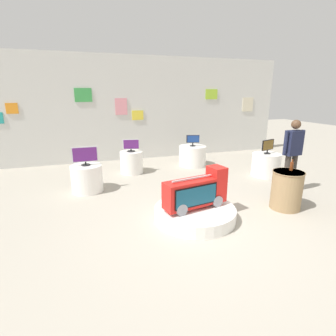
{
  "coord_description": "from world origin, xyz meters",
  "views": [
    {
      "loc": [
        -1.96,
        -3.77,
        2.21
      ],
      "look_at": [
        -0.35,
        1.02,
        0.77
      ],
      "focal_mm": 28.33,
      "sensor_mm": 36.0,
      "label": 1
    }
  ],
  "objects_px": {
    "tv_on_far_right": "(85,155)",
    "side_table_round": "(287,190)",
    "novelty_firetruck_tv": "(197,192)",
    "display_pedestal_right_rear": "(192,156)",
    "display_pedestal_center_rear": "(266,165)",
    "tv_on_right_rear": "(193,140)",
    "tv_on_center_rear": "(268,146)",
    "bottle_on_side_table": "(292,166)",
    "display_pedestal_far_right": "(87,178)",
    "shopper_browsing_near_truck": "(293,151)",
    "display_pedestal_left_rear": "(131,162)",
    "tv_on_left_rear": "(131,145)",
    "main_display_pedestal": "(195,213)"
  },
  "relations": [
    {
      "from": "display_pedestal_far_right",
      "to": "tv_on_far_right",
      "type": "height_order",
      "value": "tv_on_far_right"
    },
    {
      "from": "tv_on_far_right",
      "to": "tv_on_right_rear",
      "type": "bearing_deg",
      "value": 21.97
    },
    {
      "from": "tv_on_right_rear",
      "to": "side_table_round",
      "type": "distance_m",
      "value": 3.58
    },
    {
      "from": "tv_on_left_rear",
      "to": "tv_on_far_right",
      "type": "bearing_deg",
      "value": -138.28
    },
    {
      "from": "side_table_round",
      "to": "display_pedestal_center_rear",
      "type": "bearing_deg",
      "value": 61.72
    },
    {
      "from": "display_pedestal_far_right",
      "to": "bottle_on_side_table",
      "type": "distance_m",
      "value": 4.38
    },
    {
      "from": "display_pedestal_right_rear",
      "to": "side_table_round",
      "type": "distance_m",
      "value": 3.56
    },
    {
      "from": "novelty_firetruck_tv",
      "to": "shopper_browsing_near_truck",
      "type": "relative_size",
      "value": 0.74
    },
    {
      "from": "tv_on_center_rear",
      "to": "tv_on_far_right",
      "type": "height_order",
      "value": "tv_on_far_right"
    },
    {
      "from": "main_display_pedestal",
      "to": "display_pedestal_right_rear",
      "type": "xyz_separation_m",
      "value": [
        1.44,
        3.39,
        0.2
      ]
    },
    {
      "from": "tv_on_left_rear",
      "to": "shopper_browsing_near_truck",
      "type": "height_order",
      "value": "shopper_browsing_near_truck"
    },
    {
      "from": "display_pedestal_left_rear",
      "to": "display_pedestal_far_right",
      "type": "xyz_separation_m",
      "value": [
        -1.25,
        -1.12,
        0.0
      ]
    },
    {
      "from": "bottle_on_side_table",
      "to": "tv_on_left_rear",
      "type": "bearing_deg",
      "value": 127.38
    },
    {
      "from": "display_pedestal_left_rear",
      "to": "tv_on_left_rear",
      "type": "relative_size",
      "value": 1.43
    },
    {
      "from": "display_pedestal_left_rear",
      "to": "tv_on_center_rear",
      "type": "bearing_deg",
      "value": -22.8
    },
    {
      "from": "shopper_browsing_near_truck",
      "to": "display_pedestal_far_right",
      "type": "bearing_deg",
      "value": 160.34
    },
    {
      "from": "main_display_pedestal",
      "to": "bottle_on_side_table",
      "type": "height_order",
      "value": "bottle_on_side_table"
    },
    {
      "from": "main_display_pedestal",
      "to": "side_table_round",
      "type": "xyz_separation_m",
      "value": [
        1.89,
        -0.14,
        0.28
      ]
    },
    {
      "from": "display_pedestal_left_rear",
      "to": "display_pedestal_far_right",
      "type": "relative_size",
      "value": 0.9
    },
    {
      "from": "tv_on_right_rear",
      "to": "side_table_round",
      "type": "height_order",
      "value": "tv_on_right_rear"
    },
    {
      "from": "side_table_round",
      "to": "tv_on_left_rear",
      "type": "bearing_deg",
      "value": 125.69
    },
    {
      "from": "tv_on_center_rear",
      "to": "bottle_on_side_table",
      "type": "distance_m",
      "value": 2.07
    },
    {
      "from": "tv_on_center_rear",
      "to": "bottle_on_side_table",
      "type": "relative_size",
      "value": 2.06
    },
    {
      "from": "shopper_browsing_near_truck",
      "to": "display_pedestal_right_rear",
      "type": "bearing_deg",
      "value": 111.76
    },
    {
      "from": "tv_on_center_rear",
      "to": "shopper_browsing_near_truck",
      "type": "bearing_deg",
      "value": -105.55
    },
    {
      "from": "display_pedestal_left_rear",
      "to": "bottle_on_side_table",
      "type": "distance_m",
      "value": 4.18
    },
    {
      "from": "tv_on_far_right",
      "to": "side_table_round",
      "type": "xyz_separation_m",
      "value": [
        3.66,
        -2.23,
        -0.47
      ]
    },
    {
      "from": "display_pedestal_center_rear",
      "to": "tv_on_center_rear",
      "type": "bearing_deg",
      "value": -106.52
    },
    {
      "from": "display_pedestal_right_rear",
      "to": "display_pedestal_far_right",
      "type": "bearing_deg",
      "value": -158.03
    },
    {
      "from": "novelty_firetruck_tv",
      "to": "display_pedestal_far_right",
      "type": "xyz_separation_m",
      "value": [
        -1.8,
        2.1,
        -0.2
      ]
    },
    {
      "from": "display_pedestal_far_right",
      "to": "shopper_browsing_near_truck",
      "type": "xyz_separation_m",
      "value": [
        4.35,
        -1.55,
        0.66
      ]
    },
    {
      "from": "novelty_firetruck_tv",
      "to": "display_pedestal_right_rear",
      "type": "height_order",
      "value": "novelty_firetruck_tv"
    },
    {
      "from": "tv_on_far_right",
      "to": "bottle_on_side_table",
      "type": "height_order",
      "value": "tv_on_far_right"
    },
    {
      "from": "tv_on_left_rear",
      "to": "display_pedestal_right_rear",
      "type": "bearing_deg",
      "value": 5.27
    },
    {
      "from": "main_display_pedestal",
      "to": "tv_on_right_rear",
      "type": "relative_size",
      "value": 3.76
    },
    {
      "from": "tv_on_center_rear",
      "to": "side_table_round",
      "type": "distance_m",
      "value": 2.22
    },
    {
      "from": "display_pedestal_left_rear",
      "to": "display_pedestal_center_rear",
      "type": "bearing_deg",
      "value": -22.73
    },
    {
      "from": "tv_on_far_right",
      "to": "side_table_round",
      "type": "distance_m",
      "value": 4.31
    },
    {
      "from": "display_pedestal_center_rear",
      "to": "tv_on_right_rear",
      "type": "bearing_deg",
      "value": 132.53
    },
    {
      "from": "display_pedestal_center_rear",
      "to": "bottle_on_side_table",
      "type": "height_order",
      "value": "bottle_on_side_table"
    },
    {
      "from": "tv_on_far_right",
      "to": "bottle_on_side_table",
      "type": "relative_size",
      "value": 2.6
    },
    {
      "from": "bottle_on_side_table",
      "to": "display_pedestal_right_rear",
      "type": "bearing_deg",
      "value": 99.12
    },
    {
      "from": "display_pedestal_right_rear",
      "to": "side_table_round",
      "type": "bearing_deg",
      "value": -82.73
    },
    {
      "from": "shopper_browsing_near_truck",
      "to": "tv_on_right_rear",
      "type": "bearing_deg",
      "value": 111.77
    },
    {
      "from": "tv_on_far_right",
      "to": "novelty_firetruck_tv",
      "type": "bearing_deg",
      "value": -49.34
    },
    {
      "from": "novelty_firetruck_tv",
      "to": "tv_on_left_rear",
      "type": "relative_size",
      "value": 2.72
    },
    {
      "from": "side_table_round",
      "to": "bottle_on_side_table",
      "type": "distance_m",
      "value": 0.47
    },
    {
      "from": "bottle_on_side_table",
      "to": "display_pedestal_far_right",
      "type": "bearing_deg",
      "value": 150.02
    },
    {
      "from": "main_display_pedestal",
      "to": "display_pedestal_left_rear",
      "type": "relative_size",
      "value": 2.29
    },
    {
      "from": "tv_on_center_rear",
      "to": "display_pedestal_far_right",
      "type": "distance_m",
      "value": 4.73
    }
  ]
}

